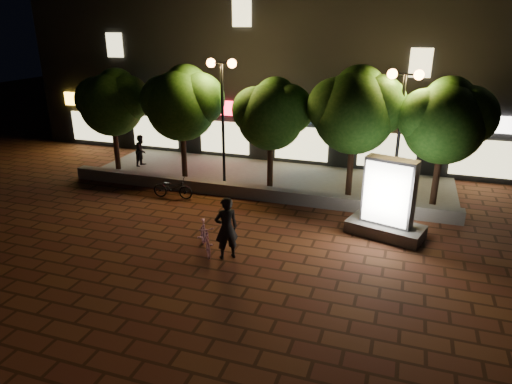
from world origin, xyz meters
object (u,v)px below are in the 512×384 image
at_px(street_lamp_left, 222,90).
at_px(ad_kiosk, 388,205).
at_px(tree_far_left, 113,101).
at_px(tree_mid, 272,112).
at_px(pedestrian, 142,150).
at_px(tree_far_right, 446,118).
at_px(scooter_parked, 173,188).
at_px(tree_right, 356,108).
at_px(street_lamp_right, 402,103).
at_px(scooter_pink, 205,237).
at_px(tree_left, 183,101).
at_px(rider, 226,228).

bearing_deg(street_lamp_left, ad_kiosk, -23.15).
distance_m(tree_far_left, tree_mid, 7.50).
relative_size(tree_mid, pedestrian, 2.97).
relative_size(tree_far_right, scooter_parked, 2.90).
distance_m(tree_far_right, scooter_parked, 10.58).
relative_size(street_lamp_left, ad_kiosk, 1.95).
relative_size(tree_right, street_lamp_right, 1.02).
bearing_deg(tree_right, tree_far_right, -0.00).
height_order(tree_far_left, tree_mid, tree_far_left).
xyz_separation_m(street_lamp_left, street_lamp_right, (7.00, 0.00, -0.13)).
bearing_deg(scooter_pink, tree_left, 86.89).
bearing_deg(tree_left, scooter_pink, -58.75).
bearing_deg(tree_left, scooter_parked, -75.47).
bearing_deg(tree_right, street_lamp_left, -177.19).
bearing_deg(tree_mid, tree_right, 0.00).
bearing_deg(scooter_parked, pedestrian, 40.96).
bearing_deg(tree_left, pedestrian, 164.17).
xyz_separation_m(tree_right, rider, (-2.77, -6.35, -2.60)).
bearing_deg(street_lamp_right, tree_far_right, 9.61).
relative_size(tree_left, scooter_pink, 3.07).
distance_m(tree_far_right, scooter_pink, 9.60).
height_order(scooter_pink, scooter_parked, scooter_pink).
height_order(tree_left, street_lamp_right, street_lamp_right).
distance_m(tree_left, ad_kiosk, 9.75).
bearing_deg(scooter_pink, tree_far_right, 8.18).
bearing_deg(scooter_pink, street_lamp_left, 72.63).
bearing_deg(tree_far_left, scooter_parked, -30.74).
distance_m(tree_mid, scooter_pink, 6.77).
relative_size(tree_far_left, ad_kiosk, 1.74).
relative_size(tree_right, scooter_parked, 3.09).
xyz_separation_m(tree_mid, street_lamp_right, (4.95, -0.26, 0.68)).
bearing_deg(ad_kiosk, tree_left, 160.02).
xyz_separation_m(tree_far_left, scooter_parked, (4.14, -2.46, -2.86)).
relative_size(tree_left, street_lamp_left, 0.94).
height_order(tree_far_right, scooter_pink, tree_far_right).
distance_m(tree_right, scooter_parked, 7.76).
bearing_deg(street_lamp_left, rider, -67.01).
bearing_deg(tree_left, ad_kiosk, -19.98).
xyz_separation_m(tree_mid, tree_right, (3.31, 0.00, 0.35)).
bearing_deg(tree_right, ad_kiosk, -63.86).
xyz_separation_m(tree_far_right, rider, (-5.97, -6.35, -2.41)).
bearing_deg(rider, tree_far_left, -77.81).
bearing_deg(pedestrian, scooter_parked, -129.86).
distance_m(tree_mid, rider, 6.76).
relative_size(tree_left, scooter_parked, 2.98).
relative_size(scooter_parked, pedestrian, 1.08).
bearing_deg(scooter_parked, tree_far_right, -81.31).
xyz_separation_m(tree_far_left, ad_kiosk, (12.39, -3.23, -2.24)).
height_order(street_lamp_left, scooter_parked, street_lamp_left).
height_order(tree_right, scooter_pink, tree_right).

